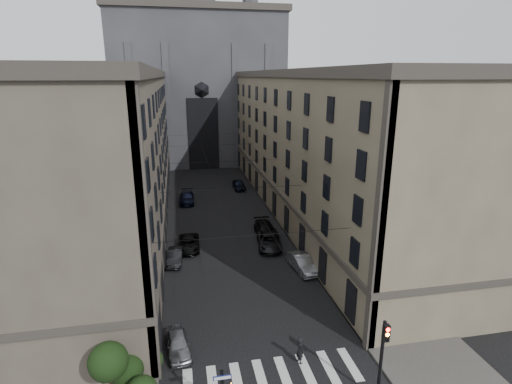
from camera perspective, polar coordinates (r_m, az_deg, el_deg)
sidewalk_left at (r=54.66m, az=-16.27°, el=-3.70°), size 7.00×80.00×0.15m
sidewalk_right at (r=56.57m, az=5.40°, el=-2.41°), size 7.00×80.00×0.15m
zebra_crossing at (r=27.71m, az=2.34°, el=-24.68°), size 11.00×3.20×0.01m
building_left at (r=52.72m, az=-20.27°, el=5.67°), size 13.60×60.60×18.85m
building_right at (r=55.24m, az=8.60°, el=6.94°), size 13.60×60.60×18.85m
gothic_tower at (r=90.39m, az=-8.30°, el=15.93°), size 35.00×23.00×58.00m
traffic_light_right at (r=25.13m, az=17.64°, el=-20.90°), size 0.34×0.50×5.20m
shrub_cluster at (r=26.34m, az=-18.10°, el=-23.07°), size 3.90×4.40×3.90m
tram_wires at (r=52.33m, az=-5.40°, el=4.20°), size 14.00×60.00×0.43m
car_left_near at (r=29.51m, az=-11.09°, el=-20.47°), size 1.97×3.96×1.30m
car_left_midnear at (r=41.40m, az=-11.48°, el=-9.04°), size 1.72×4.16×1.34m
car_left_midfar at (r=44.16m, az=-9.59°, el=-7.26°), size 2.44×4.99×1.37m
car_left_far at (r=59.89m, az=-9.88°, el=-0.82°), size 2.37×5.39×1.54m
car_right_near at (r=39.38m, az=6.60°, el=-10.06°), size 2.15×4.72×1.50m
car_right_midnear at (r=44.01m, az=1.91°, el=-7.02°), size 3.18×5.64×1.49m
car_right_midfar at (r=46.85m, az=1.44°, el=-5.46°), size 2.23×5.46×1.58m
car_right_far at (r=66.18m, az=-2.45°, el=1.06°), size 1.85×4.51×1.53m
pedestrian at (r=28.18m, az=6.29°, el=-21.53°), size 0.60×0.77×1.87m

